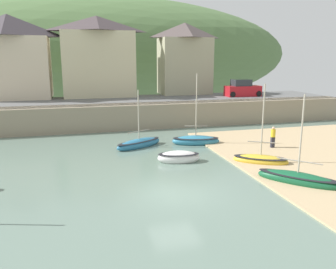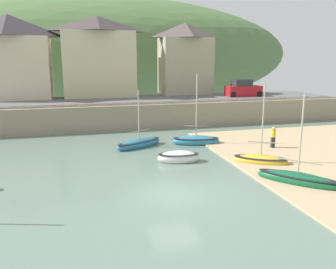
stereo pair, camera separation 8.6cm
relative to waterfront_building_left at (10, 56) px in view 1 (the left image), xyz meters
name	(u,v)px [view 1 (the left image)]	position (x,y,z in m)	size (l,w,h in m)	color
quay_seawall	(126,114)	(11.27, -7.70, -5.58)	(48.00, 9.40, 2.40)	gray
hillside_backdrop	(93,54)	(10.41, 30.00, 0.61)	(80.00, 44.00, 21.57)	#547443
waterfront_building_left	(10,56)	(0.00, 0.00, 0.00)	(8.39, 5.70, 8.92)	beige
waterfront_building_centre	(98,56)	(9.33, 0.00, 0.03)	(8.27, 5.52, 9.01)	beige
waterfront_building_right	(185,58)	(19.80, 0.00, -0.19)	(6.36, 4.37, 8.53)	#A19F7F
motorboat_with_cabin	(260,160)	(18.10, -21.85, -6.68)	(3.69, 2.96, 5.36)	gold
sailboat_blue_trim	(139,143)	(11.16, -15.58, -6.66)	(4.18, 2.96, 4.62)	teal
dinghy_open_wooden	(179,157)	(13.01, -20.08, -6.65)	(2.98, 1.67, 0.97)	white
sailboat_tall_mast	(196,140)	(15.75, -15.81, -6.64)	(4.01, 2.18, 5.80)	teal
fishing_boat_green	(298,179)	(18.11, -25.79, -6.65)	(3.80, 4.04, 5.13)	#155532
parked_car_near_slipway	(242,89)	(25.47, -4.50, -3.74)	(4.11, 1.82, 1.95)	#B31821
person_on_slipway	(273,136)	(20.91, -18.72, -5.96)	(0.34, 0.34, 1.62)	#282833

